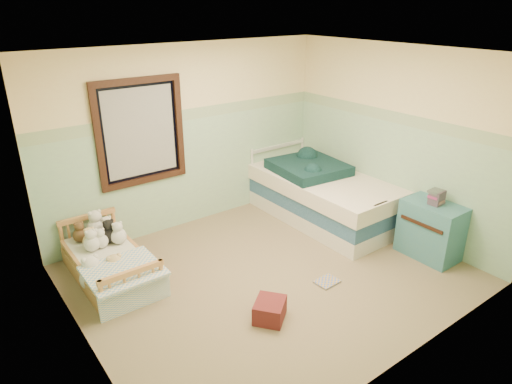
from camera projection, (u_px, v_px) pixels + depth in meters
floor at (270, 275)px, 5.38m from camera, size 4.20×3.60×0.02m
ceiling at (273, 53)px, 4.40m from camera, size 4.20×3.60×0.02m
wall_back at (189, 138)px, 6.22m from camera, size 4.20×0.04×2.50m
wall_front at (414, 240)px, 3.56m from camera, size 4.20×0.04×2.50m
wall_left at (71, 229)px, 3.73m from camera, size 0.04×3.60×2.50m
wall_right at (395, 142)px, 6.05m from camera, size 0.04×3.60×2.50m
wainscot_mint at (192, 172)px, 6.40m from camera, size 4.20×0.01×1.50m
border_strip at (188, 114)px, 6.08m from camera, size 4.20×0.01×0.15m
window_frame at (141, 132)px, 5.73m from camera, size 1.16×0.06×1.36m
window_blinds at (140, 132)px, 5.73m from camera, size 0.92×0.01×1.12m
toddler_bed_frame at (111, 271)px, 5.28m from camera, size 0.71×1.42×0.18m
toddler_mattress at (109, 259)px, 5.22m from camera, size 0.65×1.36×0.12m
patchwork_quilt at (123, 271)px, 4.86m from camera, size 0.77×0.71×0.03m
plush_bed_brown at (80, 235)px, 5.45m from camera, size 0.18×0.18×0.18m
plush_bed_white at (97, 228)px, 5.54m from camera, size 0.24×0.24×0.24m
plush_bed_tan at (91, 241)px, 5.31m from camera, size 0.18×0.18×0.18m
plush_bed_dark at (110, 235)px, 5.43m from camera, size 0.20×0.20×0.20m
plush_floor_cream at (93, 278)px, 5.05m from camera, size 0.29×0.29×0.29m
plush_floor_tan at (116, 274)px, 5.14m from camera, size 0.26×0.26×0.26m
twin_bed_frame at (323, 212)px, 6.71m from camera, size 1.09×2.18×0.22m
twin_boxspring at (324, 198)px, 6.62m from camera, size 1.09×2.18×0.22m
twin_mattress at (325, 184)px, 6.53m from camera, size 1.14×2.23×0.22m
teal_blanket at (308, 167)px, 6.66m from camera, size 1.02×1.07×0.14m
dresser at (431, 230)px, 5.64m from camera, size 0.44×0.71×0.71m
book_stack at (437, 197)px, 5.47m from camera, size 0.18×0.15×0.17m
red_pillow at (270, 310)px, 4.59m from camera, size 0.44×0.43×0.21m
floor_book at (327, 282)px, 5.21m from camera, size 0.27×0.21×0.02m
extra_plush_0 at (119, 236)px, 5.41m from camera, size 0.19×0.19×0.19m
extra_plush_1 at (101, 241)px, 5.32m from camera, size 0.17×0.17×0.17m
extra_plush_2 at (94, 242)px, 5.30m from camera, size 0.17×0.17×0.17m
extra_plush_3 at (108, 230)px, 5.57m from camera, size 0.18×0.18×0.18m
extra_plush_4 at (92, 244)px, 5.25m from camera, size 0.18×0.18×0.18m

